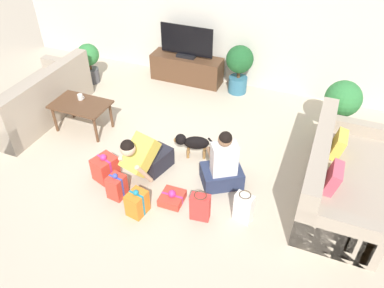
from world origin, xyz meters
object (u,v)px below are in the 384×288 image
Objects in this scene: sofa_left at (36,101)px; potted_plant_back_right at (239,65)px; tv at (187,43)px; potted_plant_corner_right at (342,101)px; person_sitting at (223,166)px; gift_box_d at (117,186)px; gift_box_b at (105,168)px; gift_bag_a at (200,207)px; gift_bag_b at (244,208)px; mug at (80,97)px; tv_console at (187,69)px; gift_box_c at (137,203)px; sofa_right at (339,179)px; coffee_table at (81,107)px; dog at (192,142)px; potted_plant_corner_left at (89,60)px; person_kneeling at (146,157)px; gift_box_a at (172,198)px.

potted_plant_back_right is (2.84, 2.02, 0.24)m from sofa_left.
tv reaches higher than potted_plant_back_right.
person_sitting is (-1.27, -1.68, -0.31)m from potted_plant_corner_right.
gift_box_b is at bearing 143.35° from gift_box_d.
sofa_left is 3.46m from gift_bag_a.
gift_bag_b is 3.57× the size of mug.
tv_console is 1.45× the size of potted_plant_corner_right.
gift_box_c is (-0.79, -0.86, -0.15)m from person_sitting.
sofa_right is (4.76, -0.06, 0.00)m from sofa_left.
sofa_right is 3.84m from coffee_table.
dog is at bearing -2.49° from mug.
potted_plant_corner_left is at bearing 173.89° from sofa_left.
gift_bag_b is (1.42, -0.26, -0.13)m from person_kneeling.
potted_plant_corner_left is 2.95m from dog.
potted_plant_corner_left is (-4.62, 1.41, 0.16)m from sofa_right.
sofa_right reaches higher than mug.
dog is (0.95, -2.07, -0.51)m from tv.
sofa_left is 4.81m from potted_plant_corner_right.
gift_box_c is (0.20, -0.63, -0.18)m from person_kneeling.
gift_bag_a is at bearing 15.63° from gift_box_c.
person_kneeling is at bearing -41.86° from potted_plant_corner_left.
tv_console reaches higher than gift_box_d.
person_kneeling is 0.76m from dog.
tv_console is at bearing 138.87° from sofa_left.
dog is 1.25m from gift_box_d.
tv_console is (-2.95, 2.14, -0.04)m from sofa_right.
person_kneeling reaches higher than gift_box_c.
gift_box_d is at bearing -165.99° from gift_box_a.
gift_bag_b is (0.43, -0.49, -0.10)m from person_sitting.
gift_box_b is at bearing -142.09° from potted_plant_corner_right.
coffee_table is 2.17× the size of gift_box_b.
person_kneeling is at bearing -78.69° from tv.
potted_plant_back_right is at bearing -2.78° from tv_console.
gift_box_d is at bearing -95.48° from person_kneeling.
potted_plant_corner_right is 2.99× the size of gift_box_a.
person_sitting is at bearing 103.17° from sofa_right.
tv is at bearing 96.55° from gift_box_d.
coffee_table is 1.28m from gift_box_b.
dog is 1.26m from gift_box_b.
tv_console is (1.81, 2.07, -0.04)m from sofa_left.
potted_plant_corner_left is 3.65m from person_sitting.
sofa_left is at bearing -96.11° from potted_plant_corner_left.
mug is at bearing 87.86° from sofa_right.
dog is at bearing -27.23° from potted_plant_corner_left.
tv_console is at bearing 102.53° from gift_box_c.
tv reaches higher than tv_console.
gift_box_c is (0.74, -3.33, -0.09)m from tv_console.
tv_console reaches higher than gift_box_a.
person_kneeling reaches higher than tv_console.
person_sitting is 2.19× the size of gift_box_b.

